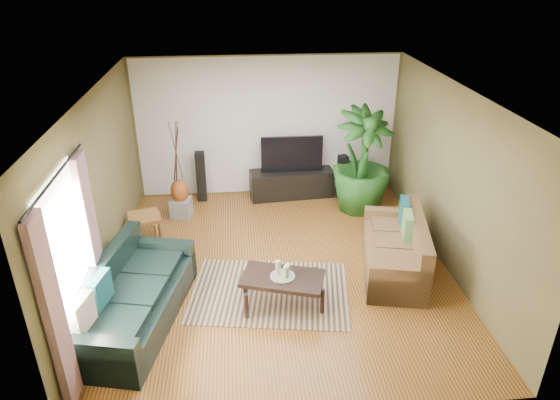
{
  "coord_description": "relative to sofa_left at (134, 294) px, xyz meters",
  "views": [
    {
      "loc": [
        -0.62,
        -6.36,
        4.29
      ],
      "look_at": [
        0.0,
        0.2,
        1.05
      ],
      "focal_mm": 32.0,
      "sensor_mm": 36.0,
      "label": 1
    }
  ],
  "objects": [
    {
      "name": "candle_mid",
      "position": [
        1.96,
        0.14,
        0.12
      ],
      "size": [
        0.07,
        0.07,
        0.17
      ],
      "primitive_type": "cylinder",
      "color": "beige",
      "rests_on": "candle_tray"
    },
    {
      "name": "area_rug",
      "position": [
        1.76,
        0.45,
        -0.42
      ],
      "size": [
        2.41,
        1.87,
        0.01
      ],
      "primitive_type": "cube",
      "rotation": [
        0.0,
        0.0,
        -0.15
      ],
      "color": "tan",
      "rests_on": "floor"
    },
    {
      "name": "speaker_right",
      "position": [
        3.39,
        3.34,
        0.02
      ],
      "size": [
        0.2,
        0.21,
        0.9
      ],
      "primitive_type": "cube",
      "rotation": [
        0.0,
        0.0,
        0.23
      ],
      "color": "black",
      "rests_on": "floor"
    },
    {
      "name": "curtain_far",
      "position": [
        -0.44,
        0.21,
        0.72
      ],
      "size": [
        0.08,
        0.35,
        2.2
      ],
      "primitive_type": "cube",
      "color": "gray",
      "rests_on": "ground"
    },
    {
      "name": "speaker_left",
      "position": [
        0.69,
        3.56,
        0.06
      ],
      "size": [
        0.18,
        0.2,
        0.98
      ],
      "primitive_type": "cube",
      "rotation": [
        0.0,
        0.0,
        0.01
      ],
      "color": "black",
      "rests_on": "floor"
    },
    {
      "name": "wall_front",
      "position": [
        1.99,
        -1.69,
        0.93
      ],
      "size": [
        5.0,
        0.0,
        5.0
      ],
      "primitive_type": "plane",
      "rotation": [
        -1.57,
        0.0,
        0.0
      ],
      "color": "brown",
      "rests_on": "ground"
    },
    {
      "name": "wall_back",
      "position": [
        1.99,
        3.81,
        0.93
      ],
      "size": [
        5.0,
        0.0,
        5.0
      ],
      "primitive_type": "plane",
      "rotation": [
        1.57,
        0.0,
        0.0
      ],
      "color": "brown",
      "rests_on": "ground"
    },
    {
      "name": "candle_short",
      "position": [
        1.99,
        0.24,
        0.1
      ],
      "size": [
        0.07,
        0.07,
        0.14
      ],
      "primitive_type": "cylinder",
      "color": "beige",
      "rests_on": "candle_tray"
    },
    {
      "name": "curtain_rod",
      "position": [
        -0.44,
        -0.54,
        1.87
      ],
      "size": [
        0.03,
        1.9,
        0.03
      ],
      "primitive_type": "cylinder",
      "rotation": [
        1.57,
        0.0,
        0.0
      ],
      "color": "black",
      "rests_on": "ground"
    },
    {
      "name": "ceiling",
      "position": [
        1.99,
        1.06,
        2.28
      ],
      "size": [
        5.5,
        5.5,
        0.0
      ],
      "primitive_type": "plane",
      "rotation": [
        3.14,
        0.0,
        0.0
      ],
      "color": "white",
      "rests_on": "ground"
    },
    {
      "name": "curtain_near",
      "position": [
        -0.44,
        -1.29,
        0.72
      ],
      "size": [
        0.08,
        0.35,
        2.2
      ],
      "primitive_type": "cube",
      "color": "gray",
      "rests_on": "ground"
    },
    {
      "name": "sofa_left",
      "position": [
        0.0,
        0.0,
        0.0
      ],
      "size": [
        1.44,
        2.4,
        0.85
      ],
      "primitive_type": "cube",
      "rotation": [
        0.0,
        0.0,
        1.35
      ],
      "color": "black",
      "rests_on": "floor"
    },
    {
      "name": "wall_left",
      "position": [
        -0.51,
        1.06,
        0.92
      ],
      "size": [
        0.0,
        5.5,
        5.5
      ],
      "primitive_type": "plane",
      "rotation": [
        1.57,
        0.0,
        1.57
      ],
      "color": "brown",
      "rests_on": "ground"
    },
    {
      "name": "potted_plant",
      "position": [
        3.63,
        2.91,
        0.53
      ],
      "size": [
        1.37,
        1.37,
        1.91
      ],
      "primitive_type": "imported",
      "rotation": [
        0.0,
        0.0,
        0.35
      ],
      "color": "#1D4E1A",
      "rests_on": "floor"
    },
    {
      "name": "candle_tall",
      "position": [
        1.86,
        0.21,
        0.14
      ],
      "size": [
        0.07,
        0.07,
        0.22
      ],
      "primitive_type": "cylinder",
      "color": "beige",
      "rests_on": "candle_tray"
    },
    {
      "name": "television",
      "position": [
        2.43,
        3.56,
        0.46
      ],
      "size": [
        1.18,
        0.06,
        0.7
      ],
      "primitive_type": "cube",
      "color": "black",
      "rests_on": "tv_stand"
    },
    {
      "name": "candle_tray",
      "position": [
        1.92,
        0.18,
        0.02
      ],
      "size": [
        0.33,
        0.33,
        0.01
      ],
      "primitive_type": "cylinder",
      "color": "gray",
      "rests_on": "coffee_table"
    },
    {
      "name": "plant_pot",
      "position": [
        3.63,
        2.91,
        -0.29
      ],
      "size": [
        0.35,
        0.35,
        0.27
      ],
      "primitive_type": "cylinder",
      "color": "black",
      "rests_on": "floor"
    },
    {
      "name": "window_pane",
      "position": [
        -0.49,
        -0.54,
        0.97
      ],
      "size": [
        0.0,
        1.8,
        1.8
      ],
      "primitive_type": "plane",
      "rotation": [
        1.57,
        0.0,
        1.57
      ],
      "color": "white",
      "rests_on": "ground"
    },
    {
      "name": "pedestal",
      "position": [
        0.34,
        2.89,
        -0.25
      ],
      "size": [
        0.4,
        0.4,
        0.35
      ],
      "primitive_type": "cube",
      "rotation": [
        0.0,
        0.0,
        -0.17
      ],
      "color": "gray",
      "rests_on": "floor"
    },
    {
      "name": "tv_stand",
      "position": [
        2.43,
        3.56,
        -0.16
      ],
      "size": [
        1.64,
        0.62,
        0.54
      ],
      "primitive_type": "cube",
      "rotation": [
        0.0,
        0.0,
        0.08
      ],
      "color": "black",
      "rests_on": "floor"
    },
    {
      "name": "wall_right",
      "position": [
        4.49,
        1.06,
        0.92
      ],
      "size": [
        0.0,
        5.5,
        5.5
      ],
      "primitive_type": "plane",
      "rotation": [
        1.57,
        0.0,
        -1.57
      ],
      "color": "brown",
      "rests_on": "ground"
    },
    {
      "name": "coffee_table",
      "position": [
        1.92,
        0.18,
        -0.2
      ],
      "size": [
        1.21,
        0.89,
        0.44
      ],
      "primitive_type": "cube",
      "rotation": [
        0.0,
        0.0,
        -0.31
      ],
      "color": "black",
      "rests_on": "floor"
    },
    {
      "name": "backwall_panel",
      "position": [
        1.99,
        3.8,
        0.93
      ],
      "size": [
        4.9,
        0.0,
        4.9
      ],
      "primitive_type": "plane",
      "rotation": [
        1.57,
        0.0,
        0.0
      ],
      "color": "white",
      "rests_on": "ground"
    },
    {
      "name": "vase",
      "position": [
        0.34,
        2.89,
        0.08
      ],
      "size": [
        0.32,
        0.32,
        0.44
      ],
      "primitive_type": "ellipsoid",
      "color": "brown",
      "rests_on": "pedestal"
    },
    {
      "name": "side_table",
      "position": [
        -0.16,
        1.99,
        -0.17
      ],
      "size": [
        0.59,
        0.59,
        0.52
      ],
      "primitive_type": "cube",
      "rotation": [
        0.0,
        0.0,
        0.25
      ],
      "color": "olive",
      "rests_on": "floor"
    },
    {
      "name": "sofa_right",
      "position": [
        3.65,
        0.85,
        0.0
      ],
      "size": [
        1.2,
        1.97,
        0.85
      ],
      "primitive_type": "cube",
      "rotation": [
        0.0,
        0.0,
        -1.78
      ],
      "color": "brown",
      "rests_on": "floor"
    },
    {
      "name": "floor",
      "position": [
        1.99,
        1.06,
        -0.42
      ],
      "size": [
        5.5,
        5.5,
        0.0
      ],
      "primitive_type": "plane",
      "color": "#975E27",
      "rests_on": "ground"
    }
  ]
}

